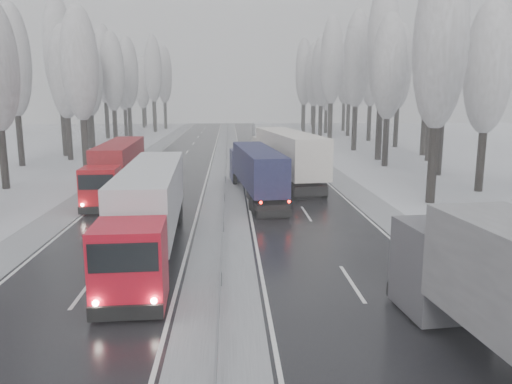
{
  "coord_description": "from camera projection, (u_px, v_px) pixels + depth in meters",
  "views": [
    {
      "loc": [
        0.4,
        -6.66,
        7.41
      ],
      "look_at": [
        1.84,
        20.22,
        2.2
      ],
      "focal_mm": 35.0,
      "sensor_mm": 36.0,
      "label": 1
    }
  ],
  "objects": [
    {
      "name": "carriageway_right",
      "position": [
        294.0,
        195.0,
        37.6
      ],
      "size": [
        7.5,
        200.0,
        0.03
      ],
      "primitive_type": "cube",
      "color": "black",
      "rests_on": "ground"
    },
    {
      "name": "carriageway_left",
      "position": [
        154.0,
        197.0,
        37.05
      ],
      "size": [
        7.5,
        200.0,
        0.03
      ],
      "primitive_type": "cube",
      "color": "black",
      "rests_on": "ground"
    },
    {
      "name": "median_slush",
      "position": [
        224.0,
        196.0,
        37.33
      ],
      "size": [
        3.0,
        200.0,
        0.04
      ],
      "primitive_type": "cube",
      "color": "#A6A8AE",
      "rests_on": "ground"
    },
    {
      "name": "shoulder_right",
      "position": [
        359.0,
        195.0,
        37.86
      ],
      "size": [
        2.4,
        200.0,
        0.04
      ],
      "primitive_type": "cube",
      "color": "#A6A8AE",
      "rests_on": "ground"
    },
    {
      "name": "shoulder_left",
      "position": [
        86.0,
        198.0,
        36.79
      ],
      "size": [
        2.4,
        200.0,
        0.04
      ],
      "primitive_type": "cube",
      "color": "#A6A8AE",
      "rests_on": "ground"
    },
    {
      "name": "median_guardrail",
      "position": [
        224.0,
        189.0,
        37.2
      ],
      "size": [
        0.12,
        200.0,
        0.76
      ],
      "color": "slate",
      "rests_on": "ground"
    },
    {
      "name": "tree_18",
      "position": [
        440.0,
        45.0,
        33.15
      ],
      "size": [
        3.6,
        3.6,
        16.58
      ],
      "color": "black",
      "rests_on": "ground"
    },
    {
      "name": "tree_19",
      "position": [
        489.0,
        69.0,
        37.61
      ],
      "size": [
        3.6,
        3.6,
        14.57
      ],
      "color": "black",
      "rests_on": "ground"
    },
    {
      "name": "tree_20",
      "position": [
        439.0,
        62.0,
        41.41
      ],
      "size": [
        3.6,
        3.6,
        15.71
      ],
      "color": "black",
      "rests_on": "ground"
    },
    {
      "name": "tree_21",
      "position": [
        446.0,
        44.0,
        45.09
      ],
      "size": [
        3.6,
        3.6,
        18.62
      ],
      "color": "black",
      "rests_on": "ground"
    },
    {
      "name": "tree_22",
      "position": [
        389.0,
        68.0,
        51.57
      ],
      "size": [
        3.6,
        3.6,
        15.86
      ],
      "color": "black",
      "rests_on": "ground"
    },
    {
      "name": "tree_23",
      "position": [
        432.0,
        83.0,
        56.1
      ],
      "size": [
        3.6,
        3.6,
        13.55
      ],
      "color": "black",
      "rests_on": "ground"
    },
    {
      "name": "tree_24",
      "position": [
        383.0,
        44.0,
        56.37
      ],
      "size": [
        3.6,
        3.6,
        20.49
      ],
      "color": "black",
      "rests_on": "ground"
    },
    {
      "name": "tree_25",
      "position": [
        429.0,
        53.0,
        60.78
      ],
      "size": [
        3.6,
        3.6,
        19.44
      ],
      "color": "black",
      "rests_on": "ground"
    },
    {
      "name": "tree_26",
      "position": [
        357.0,
        60.0,
        66.61
      ],
      "size": [
        3.6,
        3.6,
        18.78
      ],
      "color": "black",
      "rests_on": "ground"
    },
    {
      "name": "tree_27",
      "position": [
        399.0,
        68.0,
        71.05
      ],
      "size": [
        3.6,
        3.6,
        17.62
      ],
      "color": "black",
      "rests_on": "ground"
    },
    {
      "name": "tree_28",
      "position": [
        332.0,
        61.0,
        76.92
      ],
      "size": [
        3.6,
        3.6,
        19.62
      ],
      "color": "black",
      "rests_on": "ground"
    },
    {
      "name": "tree_29",
      "position": [
        371.0,
        69.0,
        81.41
      ],
      "size": [
        3.6,
        3.6,
        18.11
      ],
      "color": "black",
      "rests_on": "ground"
    },
    {
      "name": "tree_30",
      "position": [
        322.0,
        72.0,
        86.7
      ],
      "size": [
        3.6,
        3.6,
        17.86
      ],
      "color": "black",
      "rests_on": "ground"
    },
    {
      "name": "tree_31",
      "position": [
        350.0,
        70.0,
        90.85
      ],
      "size": [
        3.6,
        3.6,
        18.58
      ],
      "color": "black",
      "rests_on": "ground"
    },
    {
      "name": "tree_32",
      "position": [
        315.0,
        75.0,
        94.13
      ],
      "size": [
        3.6,
        3.6,
        17.33
      ],
      "color": "black",
      "rests_on": "ground"
    },
    {
      "name": "tree_33",
      "position": [
        327.0,
        86.0,
        98.58
      ],
      "size": [
        3.6,
        3.6,
        14.33
      ],
      "color": "black",
      "rests_on": "ground"
    },
    {
      "name": "tree_34",
      "position": [
        304.0,
        76.0,
        101.01
      ],
      "size": [
        3.6,
        3.6,
        17.63
      ],
      "color": "black",
      "rests_on": "ground"
    },
    {
      "name": "tree_35",
      "position": [
        345.0,
        75.0,
        105.34
      ],
      "size": [
        3.6,
        3.6,
        18.25
      ],
      "color": "black",
      "rests_on": "ground"
    },
    {
      "name": "tree_36",
      "position": [
        304.0,
        70.0,
        110.42
      ],
      "size": [
        3.6,
        3.6,
        20.23
      ],
      "color": "black",
      "rests_on": "ground"
    },
    {
      "name": "tree_37",
      "position": [
        331.0,
        82.0,
        115.17
      ],
      "size": [
        3.6,
        3.6,
        16.37
      ],
      "color": "black",
      "rests_on": "ground"
    },
    {
      "name": "tree_38",
      "position": [
        304.0,
        78.0,
        121.14
      ],
      "size": [
        3.6,
        3.6,
        17.97
      ],
      "color": "black",
      "rests_on": "ground"
    },
    {
      "name": "tree_39",
      "position": [
        313.0,
        83.0,
        125.42
      ],
      "size": [
        3.6,
        3.6,
        16.19
      ],
      "color": "black",
      "rests_on": "ground"
    },
    {
      "name": "tree_62",
      "position": [
        80.0,
        65.0,
        48.09
      ],
      "size": [
        3.6,
        3.6,
        16.04
      ],
      "color": "black",
      "rests_on": "ground"
    },
    {
      "name": "tree_63",
      "position": [
        13.0,
        61.0,
        51.49
      ],
      "size": [
        3.6,
        3.6,
        16.88
      ],
      "color": "black",
      "rests_on": "ground"
    },
    {
      "name": "tree_64",
      "position": [
        65.0,
        73.0,
        56.75
      ],
      "size": [
        3.6,
        3.6,
        15.42
      ],
      "color": "black",
      "rests_on": "ground"
    },
    {
      "name": "tree_65",
      "position": [
        59.0,
        52.0,
        60.09
      ],
      "size": [
        3.6,
        3.6,
        19.48
      ],
      "color": "black",
      "rests_on": "ground"
    },
    {
      "name": "tree_66",
      "position": [
        89.0,
        77.0,
        66.22
      ],
      "size": [
        3.6,
        3.6,
        15.23
      ],
      "color": "black",
      "rests_on": "ground"
    },
    {
      "name": "tree_67",
      "position": [
        86.0,
        69.0,
        69.84
      ],
      "size": [
        3.6,
        3.6,
        17.09
      ],
      "color": "black",
      "rests_on": "ground"
    },
    {
      "name": "tree_68",
      "position": [
        112.0,
        72.0,
        72.76
      ],
      "size": [
        3.6,
        3.6,
        16.65
      ],
      "color": "black",
      "rests_on": "ground"
    },
    {
      "name": "tree_69",
      "position": [
        86.0,
        62.0,
        76.11
      ],
      "size": [
        3.6,
        3.6,
        19.35
      ],
      "color": "black",
      "rests_on": "ground"
    },
    {
      "name": "tree_70",
      "position": [
        128.0,
        73.0,
        82.6
      ],
      "size": [
        3.6,
        3.6,
        17.09
      ],
      "color": "black",
      "rests_on": "ground"
    },
    {
      "name": "tree_71",
      "position": [
        104.0,
        65.0,
        85.97
      ],
      "size": [
        3.6,
        3.6,
        19.61
      ],
      "color": "black",
      "rests_on": "ground"
    },
    {
      "name": "tree_72",
      "position": [
        124.0,
        83.0,
        91.87
      ],
      "size": [
        3.6,
        3.6,
        15.11
      ],
      "color": "black",
      "rests_on": "ground"
    },
    {
      "name": "tree_73",
      "position": [
        113.0,
        76.0,
        95.38
      ],
      "size": [
        3.6,
        3.6,
        17.22
      ],
      "color": "black",
      "rests_on": "ground"
    },
    {
      "name": "tree_74",
      "position": [
        153.0,
        70.0,
        102.1
      ],
      "size": [
        3.6,
        3.6,
        19.68
      ],
      "color": "black",
      "rests_on": "ground"
    },
    {
      "name": "tree_75",
      "position": [
        113.0,
        74.0,
        105.67
      ],
      "size": [
        3.6,
        3.6,
        18.6
      ],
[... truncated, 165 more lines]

